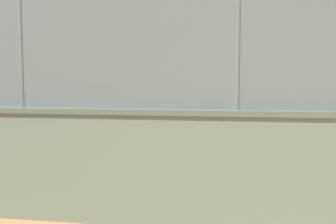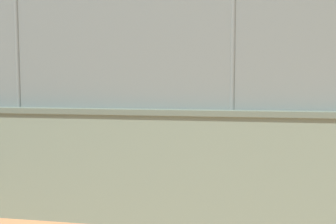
% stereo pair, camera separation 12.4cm
% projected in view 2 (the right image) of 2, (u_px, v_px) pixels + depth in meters
% --- Properties ---
extents(ground_plane, '(260.00, 260.00, 0.00)m').
position_uv_depth(ground_plane, '(204.00, 123.00, 18.95)').
color(ground_plane, '#B27247').
extents(perimeter_wall, '(32.39, 0.59, 1.68)m').
position_uv_depth(perimeter_wall, '(21.00, 161.00, 5.86)').
color(perimeter_wall, slate).
rests_on(perimeter_wall, ground_plane).
extents(fence_panel_on_wall, '(31.81, 0.24, 1.96)m').
position_uv_depth(fence_panel_on_wall, '(18.00, 42.00, 5.71)').
color(fence_panel_on_wall, slate).
rests_on(fence_panel_on_wall, perimeter_wall).
extents(player_baseline_waiting, '(0.78, 1.28, 1.68)m').
position_uv_depth(player_baseline_waiting, '(273.00, 115.00, 12.10)').
color(player_baseline_waiting, black).
rests_on(player_baseline_waiting, ground_plane).
extents(player_near_wall_returning, '(0.96, 0.90, 1.55)m').
position_uv_depth(player_near_wall_returning, '(154.00, 103.00, 20.05)').
color(player_near_wall_returning, navy).
rests_on(player_near_wall_returning, ground_plane).
extents(sports_ball, '(0.21, 0.21, 0.21)m').
position_uv_depth(sports_ball, '(317.00, 109.00, 10.79)').
color(sports_ball, '#3399D8').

